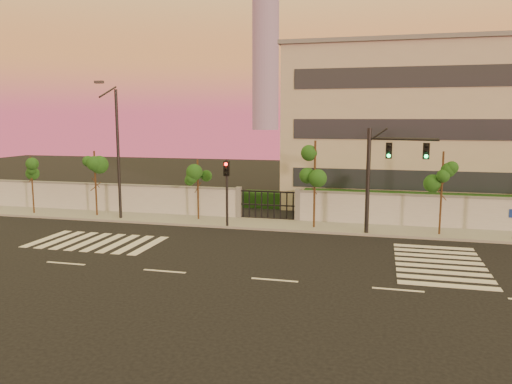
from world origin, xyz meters
TOP-DOWN VIEW (x-y plane):
  - ground at (0.00, 0.00)m, footprint 120.00×120.00m
  - sidewalk at (0.00, 10.50)m, footprint 60.00×3.00m
  - perimeter_wall at (0.10, 12.00)m, footprint 60.00×0.36m
  - hedge_row at (1.17, 14.74)m, footprint 41.00×4.25m
  - institutional_building at (9.00, 21.99)m, footprint 24.40×12.40m
  - distant_skyscraper at (-65.00, 280.00)m, footprint 16.00×16.00m
  - road_markings at (-1.58, 3.76)m, footprint 57.00×7.62m
  - street_tree_a at (-19.39, 9.93)m, footprint 1.35×1.08m
  - street_tree_b at (-14.66, 10.31)m, footprint 1.51×1.20m
  - street_tree_c at (-7.39, 10.71)m, footprint 1.38×1.10m
  - street_tree_d at (0.35, 10.09)m, footprint 1.60×1.27m
  - street_tree_e at (7.60, 9.99)m, footprint 1.39×1.11m
  - traffic_signal_main at (4.27, 9.32)m, footprint 3.85×1.30m
  - traffic_signal_secondary at (-4.93, 9.12)m, footprint 0.33×0.33m
  - streetlight_west at (-12.59, 9.61)m, footprint 0.54×2.17m

SIDE VIEW (x-z plane):
  - ground at x=0.00m, z-range 0.00..0.00m
  - road_markings at x=-1.58m, z-range 0.00..0.02m
  - sidewalk at x=0.00m, z-range 0.00..0.15m
  - hedge_row at x=1.17m, z-range -0.08..1.72m
  - perimeter_wall at x=0.10m, z-range -0.03..2.17m
  - traffic_signal_secondary at x=-4.93m, z-range 0.58..4.86m
  - street_tree_c at x=-7.39m, z-range 0.97..5.06m
  - street_tree_a at x=-19.39m, z-range 0.97..5.08m
  - street_tree_b at x=-14.66m, z-range 1.08..5.64m
  - street_tree_e at x=7.60m, z-range 1.15..6.06m
  - traffic_signal_main at x=4.27m, z-range 0.82..7.01m
  - street_tree_d at x=0.35m, z-range 1.28..6.70m
  - streetlight_west at x=-12.59m, z-range 0.36..9.36m
  - institutional_building at x=9.00m, z-range 0.03..12.28m
  - distant_skyscraper at x=-65.00m, z-range 2.98..120.98m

